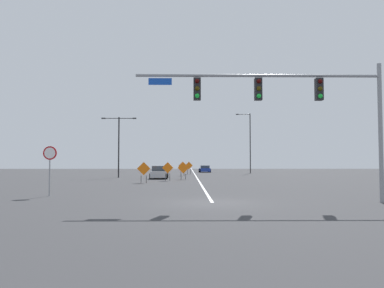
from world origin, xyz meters
The scene contains 13 objects.
ground centered at (0.00, 0.00, 0.00)m, with size 167.54×167.54×0.00m, color #38383A.
road_centre_stripe centered at (0.00, 46.54, 0.00)m, with size 0.16×93.08×0.01m.
traffic_signal_assembly centered at (3.75, -0.02, 4.92)m, with size 11.67×0.44×6.58m.
stop_sign centered at (-8.82, 3.43, 1.95)m, with size 0.76×0.07×2.77m.
street_lamp_mid_left centered at (9.03, 44.04, 5.40)m, with size 2.41×0.24×9.84m.
street_lamp_far_left centered at (-9.45, 28.10, 4.44)m, with size 4.21×0.24×7.32m.
construction_sign_right_lane centered at (-3.12, 20.27, 1.19)m, with size 1.13×0.18×1.88m.
construction_sign_left_shoulder centered at (-1.78, 32.86, 1.22)m, with size 1.11×0.11×1.91m.
construction_sign_median_far centered at (-1.57, 23.15, 1.16)m, with size 1.24×0.21×1.87m.
construction_sign_left_lane centered at (-5.08, 16.42, 1.19)m, with size 1.20×0.15×1.89m.
construction_sign_right_shoulder centered at (-0.89, 39.77, 1.21)m, with size 1.15×0.23×1.91m.
car_blue_far centered at (2.01, 50.37, 0.58)m, with size 2.08×4.05×1.23m.
car_silver_mid centered at (-4.31, 25.13, 0.66)m, with size 2.03×4.31×1.43m.
Camera 1 is at (-1.19, -17.67, 1.91)m, focal length 35.37 mm.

